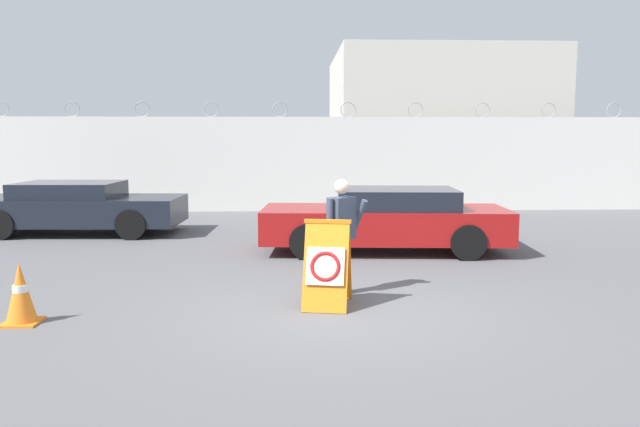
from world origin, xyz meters
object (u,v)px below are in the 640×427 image
barricade_sign (327,263)px  security_guard (342,231)px  parked_car_front_coupe (78,207)px  parked_car_rear_sedan (387,219)px  traffic_cone_mid (21,293)px

barricade_sign → security_guard: size_ratio=0.71×
parked_car_front_coupe → parked_car_rear_sedan: parked_car_rear_sedan is taller
parked_car_front_coupe → traffic_cone_mid: bearing=-74.2°
security_guard → parked_car_front_coupe: size_ratio=0.35×
security_guard → barricade_sign: bearing=-156.6°
barricade_sign → parked_car_rear_sedan: bearing=81.3°
barricade_sign → parked_car_front_coupe: (-5.50, 6.59, 0.05)m
security_guard → parked_car_rear_sedan: 3.54m
barricade_sign → traffic_cone_mid: 3.83m
barricade_sign → parked_car_front_coupe: parked_car_front_coupe is taller
barricade_sign → traffic_cone_mid: barricade_sign is taller
barricade_sign → parked_car_rear_sedan: parked_car_rear_sedan is taller
parked_car_front_coupe → security_guard: bearing=-43.6°
barricade_sign → security_guard: (0.25, 0.66, 0.34)m
barricade_sign → parked_car_front_coupe: size_ratio=0.25×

